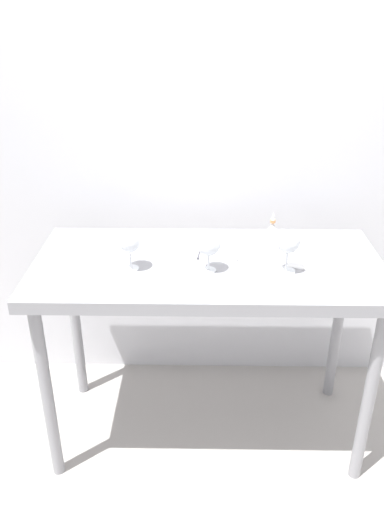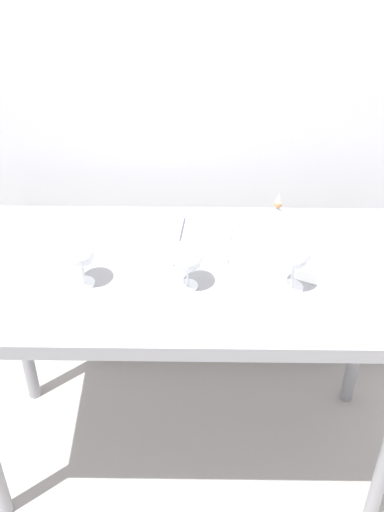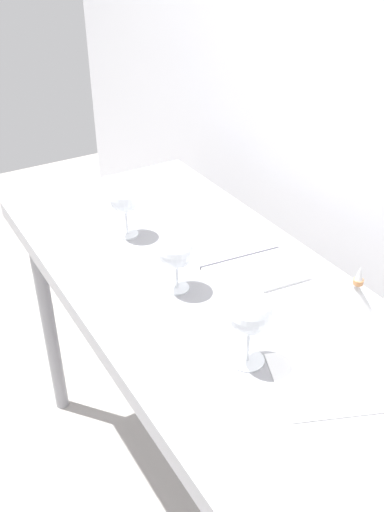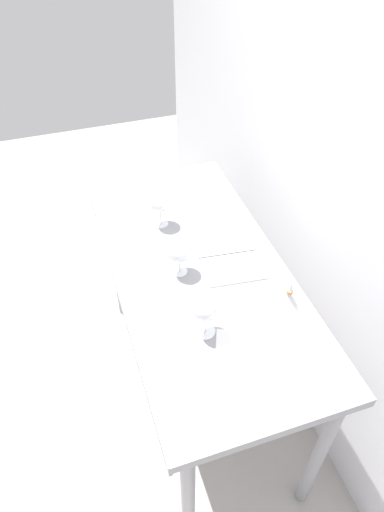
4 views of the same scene
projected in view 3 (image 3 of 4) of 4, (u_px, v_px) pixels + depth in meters
The scene contains 10 objects.
ground_plane at pixel (202, 497), 1.92m from camera, with size 6.00×6.00×0.00m, color #9F9A95.
back_wall at pixel (372, 91), 1.43m from camera, with size 3.80×0.04×2.60m, color silver.
steel_counter at pixel (203, 312), 1.49m from camera, with size 1.40×0.65×0.90m.
wine_glass_near_right at pixel (250, 314), 1.12m from camera, with size 0.09×0.09×0.17m.
wine_glass_near_center at pixel (177, 251), 1.34m from camera, with size 0.09×0.09×0.16m.
wine_glass_near_left at pixel (125, 198), 1.56m from camera, with size 0.09×0.09×0.17m.
open_notebook at pixel (240, 258), 1.51m from camera, with size 0.34×0.27×0.01m.
tasting_sheet_upper at pixel (334, 380), 1.13m from camera, with size 0.19×0.24×0.00m, color white.
tasting_sheet_lower at pixel (164, 213), 1.73m from camera, with size 0.14×0.24×0.00m, color white.
decanter_funnel at pixel (356, 296), 1.31m from camera, with size 0.09×0.09×0.12m.
Camera 3 is at (0.99, -0.64, 1.72)m, focal length 39.89 mm.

